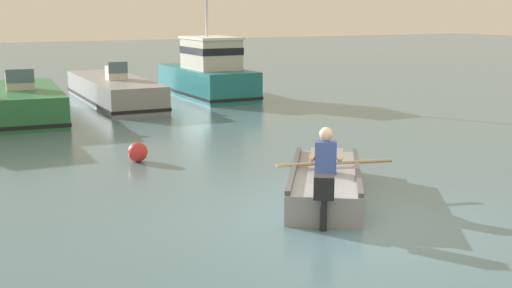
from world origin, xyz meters
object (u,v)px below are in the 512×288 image
(moored_boat_grey, at_px, (113,91))
(moored_boat_teal, at_px, (208,74))
(moored_boat_green, at_px, (21,104))
(mooring_buoy, at_px, (138,152))
(rowboat_with_person, at_px, (325,181))

(moored_boat_grey, distance_m, moored_boat_teal, 3.35)
(moored_boat_green, xyz_separation_m, moored_boat_teal, (6.52, 1.89, 0.39))
(moored_boat_grey, bearing_deg, mooring_buoy, -102.25)
(rowboat_with_person, distance_m, moored_boat_green, 11.16)
(moored_boat_green, bearing_deg, moored_boat_teal, 16.12)
(moored_boat_green, relative_size, mooring_buoy, 13.55)
(moored_boat_grey, distance_m, mooring_buoy, 9.08)
(moored_boat_teal, bearing_deg, mooring_buoy, -121.04)
(moored_boat_green, distance_m, moored_boat_grey, 3.79)
(rowboat_with_person, relative_size, moored_boat_green, 0.62)
(moored_boat_green, distance_m, moored_boat_teal, 6.80)
(moored_boat_teal, bearing_deg, moored_boat_grey, 177.53)
(mooring_buoy, bearing_deg, rowboat_with_person, -62.86)
(moored_boat_teal, height_order, mooring_buoy, moored_boat_teal)
(moored_boat_teal, distance_m, mooring_buoy, 10.20)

